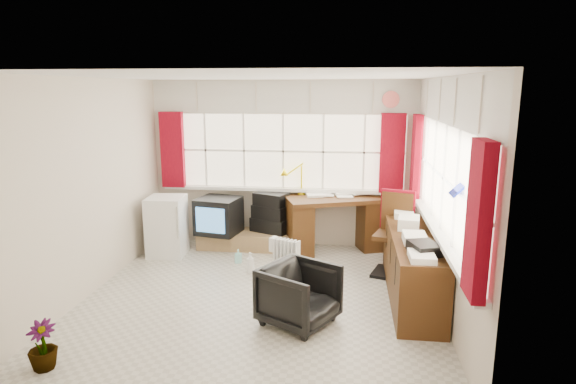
% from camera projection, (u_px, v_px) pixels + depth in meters
% --- Properties ---
extents(ground, '(4.00, 4.00, 0.00)m').
position_uv_depth(ground, '(261.00, 296.00, 5.60)').
color(ground, beige).
rests_on(ground, ground).
extents(room_walls, '(4.00, 4.00, 4.00)m').
position_uv_depth(room_walls, '(259.00, 170.00, 5.28)').
color(room_walls, beige).
rests_on(room_walls, ground).
extents(window_back, '(3.70, 0.12, 3.60)m').
position_uv_depth(window_back, '(283.00, 185.00, 7.29)').
color(window_back, '#FFECC9').
rests_on(window_back, room_walls).
extents(window_right, '(0.12, 3.70, 3.60)m').
position_uv_depth(window_right, '(438.00, 224.00, 5.16)').
color(window_right, '#FFECC9').
rests_on(window_right, room_walls).
extents(curtains, '(3.83, 3.83, 1.15)m').
position_uv_depth(curtains, '(345.00, 163.00, 6.08)').
color(curtains, maroon).
rests_on(curtains, room_walls).
extents(overhead_cabinets, '(3.98, 3.98, 0.48)m').
position_uv_depth(overhead_cabinets, '(351.00, 99.00, 5.96)').
color(overhead_cabinets, silver).
rests_on(overhead_cabinets, room_walls).
extents(desk, '(1.55, 1.12, 0.84)m').
position_uv_depth(desk, '(334.00, 220.00, 7.16)').
color(desk, '#462410').
rests_on(desk, ground).
extents(desk_lamp, '(0.18, 0.15, 0.47)m').
position_uv_depth(desk_lamp, '(301.00, 173.00, 7.21)').
color(desk_lamp, yellow).
rests_on(desk_lamp, desk).
extents(task_chair, '(0.57, 0.59, 1.09)m').
position_uv_depth(task_chair, '(395.00, 230.00, 6.24)').
color(task_chair, black).
rests_on(task_chair, ground).
extents(office_chair, '(0.92, 0.92, 0.62)m').
position_uv_depth(office_chair, '(299.00, 295.00, 4.90)').
color(office_chair, black).
rests_on(office_chair, ground).
extents(radiator, '(0.38, 0.27, 0.53)m').
position_uv_depth(radiator, '(286.00, 263.00, 6.05)').
color(radiator, white).
rests_on(radiator, ground).
extents(credenza, '(0.50, 2.00, 0.85)m').
position_uv_depth(credenza, '(412.00, 265.00, 5.50)').
color(credenza, '#462410').
rests_on(credenza, ground).
extents(file_tray, '(0.34, 0.39, 0.11)m').
position_uv_depth(file_tray, '(424.00, 248.00, 4.83)').
color(file_tray, black).
rests_on(file_tray, credenza).
extents(tv_bench, '(1.40, 0.50, 0.25)m').
position_uv_depth(tv_bench, '(245.00, 239.00, 7.31)').
color(tv_bench, '#9F824F').
rests_on(tv_bench, ground).
extents(crt_tv, '(0.68, 0.65, 0.54)m').
position_uv_depth(crt_tv, '(219.00, 216.00, 7.16)').
color(crt_tv, black).
rests_on(crt_tv, tv_bench).
extents(hifi_stack, '(0.67, 0.56, 0.60)m').
position_uv_depth(hifi_stack, '(271.00, 213.00, 7.25)').
color(hifi_stack, black).
rests_on(hifi_stack, tv_bench).
extents(mini_fridge, '(0.54, 0.54, 0.86)m').
position_uv_depth(mini_fridge, '(167.00, 226.00, 6.93)').
color(mini_fridge, white).
rests_on(mini_fridge, ground).
extents(spray_bottle_a, '(0.15, 0.15, 0.27)m').
position_uv_depth(spray_bottle_a, '(250.00, 263.00, 6.31)').
color(spray_bottle_a, white).
rests_on(spray_bottle_a, ground).
extents(spray_bottle_b, '(0.09, 0.09, 0.19)m').
position_uv_depth(spray_bottle_b, '(238.00, 256.00, 6.67)').
color(spray_bottle_b, '#9AE5E0').
rests_on(spray_bottle_b, ground).
extents(flower_vase, '(0.26, 0.26, 0.43)m').
position_uv_depth(flower_vase, '(42.00, 346.00, 4.12)').
color(flower_vase, black).
rests_on(flower_vase, ground).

